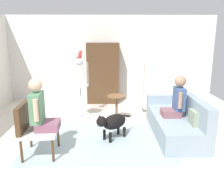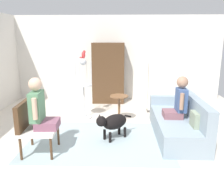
{
  "view_description": "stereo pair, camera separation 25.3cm",
  "coord_description": "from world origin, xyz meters",
  "px_view_note": "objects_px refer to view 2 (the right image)",
  "views": [
    {
      "loc": [
        -0.0,
        -4.36,
        2.04
      ],
      "look_at": [
        0.08,
        -0.02,
        1.0
      ],
      "focal_mm": 37.02,
      "sensor_mm": 36.0,
      "label": 1
    },
    {
      "loc": [
        0.25,
        -4.36,
        2.04
      ],
      "look_at": [
        0.08,
        -0.02,
        1.0
      ],
      "focal_mm": 37.02,
      "sensor_mm": 36.0,
      "label": 2
    }
  ],
  "objects_px": {
    "bird_cage_stand": "(84,87)",
    "column_lamp": "(151,88)",
    "armoire_cabinet": "(108,73)",
    "armchair": "(32,123)",
    "round_end_table": "(119,107)",
    "couch": "(179,122)",
    "person_on_couch": "(179,101)",
    "dog": "(113,122)",
    "person_on_armchair": "(40,108)",
    "parrot": "(83,54)"
  },
  "relations": [
    {
      "from": "parrot",
      "to": "column_lamp",
      "type": "distance_m",
      "value": 2.07
    },
    {
      "from": "round_end_table",
      "to": "dog",
      "type": "xyz_separation_m",
      "value": [
        -0.11,
        -1.0,
        -0.01
      ]
    },
    {
      "from": "couch",
      "to": "dog",
      "type": "height_order",
      "value": "couch"
    },
    {
      "from": "person_on_armchair",
      "to": "armoire_cabinet",
      "type": "relative_size",
      "value": 0.48
    },
    {
      "from": "round_end_table",
      "to": "column_lamp",
      "type": "xyz_separation_m",
      "value": [
        0.87,
        0.83,
        0.29
      ]
    },
    {
      "from": "armchair",
      "to": "round_end_table",
      "type": "xyz_separation_m",
      "value": [
        1.52,
        1.6,
        -0.18
      ]
    },
    {
      "from": "person_on_couch",
      "to": "parrot",
      "type": "bearing_deg",
      "value": 154.16
    },
    {
      "from": "person_on_couch",
      "to": "round_end_table",
      "type": "relative_size",
      "value": 1.3
    },
    {
      "from": "armoire_cabinet",
      "to": "bird_cage_stand",
      "type": "bearing_deg",
      "value": -109.14
    },
    {
      "from": "armchair",
      "to": "person_on_armchair",
      "type": "distance_m",
      "value": 0.33
    },
    {
      "from": "person_on_couch",
      "to": "parrot",
      "type": "relative_size",
      "value": 4.36
    },
    {
      "from": "armchair",
      "to": "column_lamp",
      "type": "height_order",
      "value": "column_lamp"
    },
    {
      "from": "armchair",
      "to": "bird_cage_stand",
      "type": "bearing_deg",
      "value": 71.02
    },
    {
      "from": "round_end_table",
      "to": "person_on_couch",
      "type": "bearing_deg",
      "value": -32.4
    },
    {
      "from": "round_end_table",
      "to": "bird_cage_stand",
      "type": "height_order",
      "value": "bird_cage_stand"
    },
    {
      "from": "couch",
      "to": "column_lamp",
      "type": "xyz_separation_m",
      "value": [
        -0.39,
        1.57,
        0.36
      ]
    },
    {
      "from": "dog",
      "to": "bird_cage_stand",
      "type": "distance_m",
      "value": 1.52
    },
    {
      "from": "person_on_armchair",
      "to": "armoire_cabinet",
      "type": "height_order",
      "value": "armoire_cabinet"
    },
    {
      "from": "armoire_cabinet",
      "to": "armchair",
      "type": "bearing_deg",
      "value": -109.05
    },
    {
      "from": "armchair",
      "to": "person_on_couch",
      "type": "distance_m",
      "value": 2.87
    },
    {
      "from": "armchair",
      "to": "column_lamp",
      "type": "bearing_deg",
      "value": 45.36
    },
    {
      "from": "parrot",
      "to": "armoire_cabinet",
      "type": "height_order",
      "value": "armoire_cabinet"
    },
    {
      "from": "person_on_armchair",
      "to": "dog",
      "type": "distance_m",
      "value": 1.47
    },
    {
      "from": "couch",
      "to": "person_on_couch",
      "type": "height_order",
      "value": "person_on_couch"
    },
    {
      "from": "round_end_table",
      "to": "person_on_armchair",
      "type": "bearing_deg",
      "value": -130.71
    },
    {
      "from": "person_on_couch",
      "to": "round_end_table",
      "type": "height_order",
      "value": "person_on_couch"
    },
    {
      "from": "person_on_armchair",
      "to": "parrot",
      "type": "bearing_deg",
      "value": 74.89
    },
    {
      "from": "round_end_table",
      "to": "armoire_cabinet",
      "type": "distance_m",
      "value": 1.9
    },
    {
      "from": "bird_cage_stand",
      "to": "column_lamp",
      "type": "distance_m",
      "value": 1.86
    },
    {
      "from": "column_lamp",
      "to": "round_end_table",
      "type": "bearing_deg",
      "value": -136.49
    },
    {
      "from": "armchair",
      "to": "round_end_table",
      "type": "relative_size",
      "value": 1.42
    },
    {
      "from": "armchair",
      "to": "bird_cage_stand",
      "type": "height_order",
      "value": "bird_cage_stand"
    },
    {
      "from": "dog",
      "to": "column_lamp",
      "type": "bearing_deg",
      "value": 61.64
    },
    {
      "from": "person_on_couch",
      "to": "round_end_table",
      "type": "bearing_deg",
      "value": 147.6
    },
    {
      "from": "armchair",
      "to": "person_on_couch",
      "type": "xyz_separation_m",
      "value": [
        2.74,
        0.82,
        0.22
      ]
    },
    {
      "from": "couch",
      "to": "round_end_table",
      "type": "distance_m",
      "value": 1.47
    },
    {
      "from": "person_on_couch",
      "to": "column_lamp",
      "type": "relative_size",
      "value": 0.65
    },
    {
      "from": "bird_cage_stand",
      "to": "parrot",
      "type": "xyz_separation_m",
      "value": [
        0.02,
        0.0,
        0.82
      ]
    },
    {
      "from": "person_on_couch",
      "to": "person_on_armchair",
      "type": "relative_size",
      "value": 0.96
    },
    {
      "from": "person_on_couch",
      "to": "column_lamp",
      "type": "xyz_separation_m",
      "value": [
        -0.35,
        1.6,
        -0.11
      ]
    },
    {
      "from": "person_on_couch",
      "to": "couch",
      "type": "bearing_deg",
      "value": 36.17
    },
    {
      "from": "column_lamp",
      "to": "armoire_cabinet",
      "type": "relative_size",
      "value": 0.72
    },
    {
      "from": "bird_cage_stand",
      "to": "person_on_couch",
      "type": "bearing_deg",
      "value": -25.65
    },
    {
      "from": "person_on_armchair",
      "to": "column_lamp",
      "type": "xyz_separation_m",
      "value": [
        2.24,
        2.42,
        -0.18
      ]
    },
    {
      "from": "armoire_cabinet",
      "to": "person_on_couch",
      "type": "bearing_deg",
      "value": -58.4
    },
    {
      "from": "couch",
      "to": "parrot",
      "type": "xyz_separation_m",
      "value": [
        -2.14,
        0.98,
        1.32
      ]
    },
    {
      "from": "person_on_armchair",
      "to": "armchair",
      "type": "bearing_deg",
      "value": -177.18
    },
    {
      "from": "parrot",
      "to": "bird_cage_stand",
      "type": "bearing_deg",
      "value": -180.0
    },
    {
      "from": "armchair",
      "to": "round_end_table",
      "type": "height_order",
      "value": "armchair"
    },
    {
      "from": "bird_cage_stand",
      "to": "column_lamp",
      "type": "height_order",
      "value": "bird_cage_stand"
    }
  ]
}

